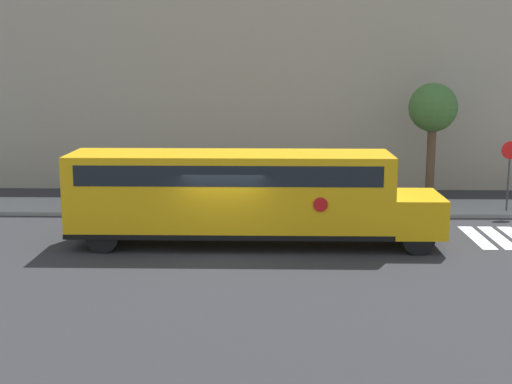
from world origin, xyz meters
TOP-DOWN VIEW (x-y plane):
  - ground_plane at (0.00, 0.00)m, footprint 60.00×60.00m
  - sidewalk_strip at (0.00, 6.50)m, footprint 44.00×3.00m
  - building_backdrop at (0.00, 13.00)m, footprint 32.00×4.00m
  - school_bus at (0.49, 0.87)m, footprint 11.88×2.57m
  - stop_sign at (10.62, 5.71)m, footprint 0.70×0.10m
  - tree_near_sidewalk at (8.26, 8.67)m, footprint 2.05×2.05m

SIDE VIEW (x-z plane):
  - ground_plane at x=0.00m, z-range 0.00..0.00m
  - sidewalk_strip at x=0.00m, z-range 0.00..0.15m
  - school_bus at x=0.49m, z-range 0.24..3.24m
  - stop_sign at x=10.62m, z-range 0.45..3.33m
  - tree_near_sidewalk at x=8.26m, z-range 1.35..6.34m
  - building_backdrop at x=0.00m, z-range 0.00..12.22m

